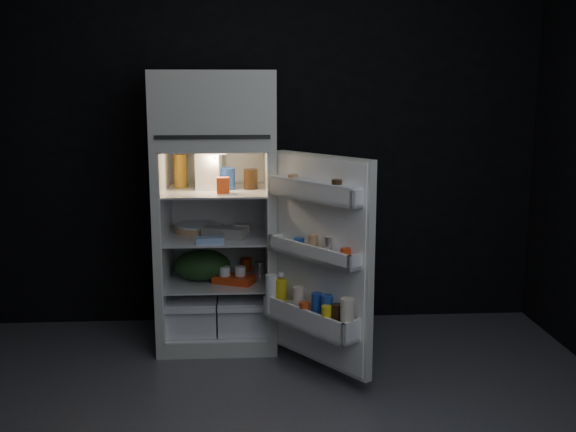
{
  "coord_description": "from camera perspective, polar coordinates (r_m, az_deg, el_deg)",
  "views": [
    {
      "loc": [
        -0.08,
        -3.06,
        1.67
      ],
      "look_at": [
        0.17,
        1.0,
        0.9
      ],
      "focal_mm": 42.0,
      "sensor_mm": 36.0,
      "label": 1
    }
  ],
  "objects": [
    {
      "name": "flat_package",
      "position": [
        4.21,
        -6.63,
        -2.05
      ],
      "size": [
        0.18,
        0.1,
        0.04
      ],
      "primitive_type": "cube",
      "rotation": [
        0.0,
        0.0,
        0.11
      ],
      "color": "#8BABD7",
      "rests_on": "refrigerator"
    },
    {
      "name": "pie",
      "position": [
        4.57,
        -7.56,
        -1.06
      ],
      "size": [
        0.43,
        0.43,
        0.04
      ],
      "primitive_type": "cylinder",
      "rotation": [
        0.0,
        0.0,
        0.32
      ],
      "color": "tan",
      "rests_on": "refrigerator"
    },
    {
      "name": "small_carton",
      "position": [
        4.24,
        -5.52,
        2.61
      ],
      "size": [
        0.08,
        0.06,
        0.1
      ],
      "primitive_type": "cube",
      "rotation": [
        0.0,
        0.0,
        0.02
      ],
      "color": "#D54619",
      "rests_on": "refrigerator"
    },
    {
      "name": "wall_front",
      "position": [
        1.4,
        -0.26,
        -2.56
      ],
      "size": [
        4.0,
        0.0,
        2.7
      ],
      "primitive_type": "cube",
      "color": "black",
      "rests_on": "ground"
    },
    {
      "name": "amber_bottle",
      "position": [
        4.51,
        -9.09,
        3.78
      ],
      "size": [
        0.1,
        0.1,
        0.22
      ],
      "primitive_type": "cylinder",
      "rotation": [
        0.0,
        0.0,
        0.26
      ],
      "color": "#B67A1D",
      "rests_on": "refrigerator"
    },
    {
      "name": "refrigerator",
      "position": [
        4.45,
        -6.06,
        1.4
      ],
      "size": [
        0.76,
        0.71,
        1.78
      ],
      "color": "silver",
      "rests_on": "ground"
    },
    {
      "name": "produce_bag",
      "position": [
        4.5,
        -7.25,
        -4.14
      ],
      "size": [
        0.39,
        0.34,
        0.2
      ],
      "primitive_type": "ellipsoid",
      "rotation": [
        0.0,
        0.0,
        0.08
      ],
      "color": "#193815",
      "rests_on": "refrigerator"
    },
    {
      "name": "small_can_silver",
      "position": [
        4.6,
        -2.4,
        -4.42
      ],
      "size": [
        0.08,
        0.08,
        0.09
      ],
      "primitive_type": "cylinder",
      "rotation": [
        0.0,
        0.0,
        -0.16
      ],
      "color": "white",
      "rests_on": "refrigerator"
    },
    {
      "name": "milk_jug",
      "position": [
        4.4,
        -6.72,
        3.8
      ],
      "size": [
        0.17,
        0.17,
        0.24
      ],
      "primitive_type": "cube",
      "rotation": [
        0.0,
        0.0,
        -0.11
      ],
      "color": "white",
      "rests_on": "refrigerator"
    },
    {
      "name": "small_can_red",
      "position": [
        4.7,
        -3.57,
        -4.1
      ],
      "size": [
        0.09,
        0.09,
        0.09
      ],
      "primitive_type": "cylinder",
      "rotation": [
        0.0,
        0.0,
        0.27
      ],
      "color": "red",
      "rests_on": "refrigerator"
    },
    {
      "name": "yogurt_tray",
      "position": [
        4.41,
        -4.58,
        -5.36
      ],
      "size": [
        0.29,
        0.23,
        0.05
      ],
      "primitive_type": "cube",
      "rotation": [
        0.0,
        0.0,
        -0.42
      ],
      "color": "red",
      "rests_on": "refrigerator"
    },
    {
      "name": "egg_carton",
      "position": [
        4.34,
        -5.42,
        -1.43
      ],
      "size": [
        0.3,
        0.21,
        0.07
      ],
      "primitive_type": "cube",
      "rotation": [
        0.0,
        0.0,
        -0.41
      ],
      "color": "gray",
      "rests_on": "refrigerator"
    },
    {
      "name": "fridge_door",
      "position": [
        3.86,
        2.6,
        -4.17
      ],
      "size": [
        0.58,
        0.69,
        1.22
      ],
      "color": "silver",
      "rests_on": "ground"
    },
    {
      "name": "mayo_jar",
      "position": [
        4.4,
        -5.23,
        3.17
      ],
      "size": [
        0.12,
        0.12,
        0.14
      ],
      "primitive_type": "cylinder",
      "rotation": [
        0.0,
        0.0,
        0.04
      ],
      "color": "#1B4097",
      "rests_on": "refrigerator"
    },
    {
      "name": "jam_jar",
      "position": [
        4.4,
        -3.18,
        3.13
      ],
      "size": [
        0.12,
        0.12,
        0.13
      ],
      "primitive_type": "cylinder",
      "rotation": [
        0.0,
        0.0,
        0.36
      ],
      "color": "black",
      "rests_on": "refrigerator"
    },
    {
      "name": "wall_back",
      "position": [
        4.77,
        -2.62,
        6.86
      ],
      "size": [
        4.0,
        0.0,
        2.7
      ],
      "primitive_type": "cube",
      "color": "black",
      "rests_on": "ground"
    },
    {
      "name": "wrapped_pkg",
      "position": [
        4.55,
        -3.9,
        -0.97
      ],
      "size": [
        0.12,
        0.11,
        0.05
      ],
      "primitive_type": "cube",
      "rotation": [
        0.0,
        0.0,
        -0.15
      ],
      "color": "beige",
      "rests_on": "refrigerator"
    }
  ]
}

